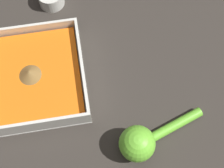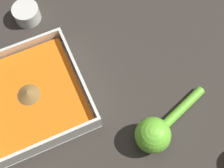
% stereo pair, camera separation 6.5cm
% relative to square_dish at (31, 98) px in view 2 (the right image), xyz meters
% --- Properties ---
extents(ground_plane, '(4.00, 4.00, 0.00)m').
position_rel_square_dish_xyz_m(ground_plane, '(0.02, -0.03, -0.02)').
color(ground_plane, '#332D28').
extents(square_dish, '(0.23, 0.23, 0.06)m').
position_rel_square_dish_xyz_m(square_dish, '(0.00, 0.00, 0.00)').
color(square_dish, silver).
rests_on(square_dish, ground_plane).
extents(spice_bowl, '(0.06, 0.06, 0.04)m').
position_rel_square_dish_xyz_m(spice_bowl, '(0.21, -0.06, -0.00)').
color(spice_bowl, silver).
rests_on(spice_bowl, ground_plane).
extents(lemon_squeezer, '(0.10, 0.18, 0.07)m').
position_rel_square_dish_xyz_m(lemon_squeezer, '(-0.17, -0.20, 0.01)').
color(lemon_squeezer, '#6BC633').
rests_on(lemon_squeezer, ground_plane).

